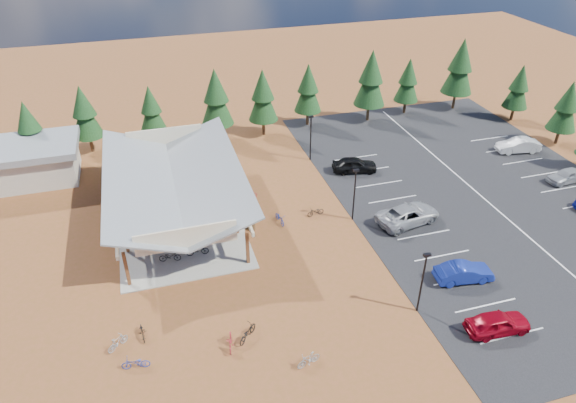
{
  "coord_description": "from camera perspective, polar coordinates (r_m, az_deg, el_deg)",
  "views": [
    {
      "loc": [
        -11.42,
        -33.01,
        26.31
      ],
      "look_at": [
        -0.48,
        4.0,
        1.68
      ],
      "focal_mm": 32.0,
      "sensor_mm": 36.0,
      "label": 1
    }
  ],
  "objects": [
    {
      "name": "bike_2",
      "position": [
        49.14,
        -13.16,
        -0.07
      ],
      "size": [
        1.6,
        0.62,
        0.83
      ],
      "primitive_type": "imported",
      "rotation": [
        0.0,
        0.0,
        1.53
      ],
      "color": "navy",
      "rests_on": "concrete_pad"
    },
    {
      "name": "pine_13",
      "position": [
        70.45,
        24.28,
        11.54
      ],
      "size": [
        3.05,
        3.05,
        7.1
      ],
      "color": "#382314",
      "rests_on": "ground"
    },
    {
      "name": "bike_16",
      "position": [
        46.73,
        3.09,
        -1.13
      ],
      "size": [
        1.69,
        0.79,
        0.85
      ],
      "primitive_type": "imported",
      "rotation": [
        0.0,
        0.0,
        4.85
      ],
      "color": "black",
      "rests_on": "ground"
    },
    {
      "name": "concrete_pad",
      "position": [
        47.88,
        -12.04,
        -1.53
      ],
      "size": [
        10.6,
        18.6,
        0.1
      ],
      "primitive_type": "cube",
      "color": "gray",
      "rests_on": "ground"
    },
    {
      "name": "bike_1",
      "position": [
        44.05,
        -14.03,
        -4.31
      ],
      "size": [
        1.64,
        0.5,
        0.98
      ],
      "primitive_type": "imported",
      "rotation": [
        0.0,
        0.0,
        1.6
      ],
      "color": "#9FA4A8",
      "rests_on": "concrete_pad"
    },
    {
      "name": "bike_5",
      "position": [
        46.55,
        -9.32,
        -1.48
      ],
      "size": [
        1.68,
        0.79,
        0.98
      ],
      "primitive_type": "imported",
      "rotation": [
        0.0,
        0.0,
        1.78
      ],
      "color": "gray",
      "rests_on": "concrete_pad"
    },
    {
      "name": "bike_6",
      "position": [
        50.45,
        -10.94,
        1.26
      ],
      "size": [
        1.94,
        0.76,
        1.0
      ],
      "primitive_type": "imported",
      "rotation": [
        0.0,
        0.0,
        1.52
      ],
      "color": "#25579A",
      "rests_on": "concrete_pad"
    },
    {
      "name": "pine_12",
      "position": [
        65.8,
        28.56,
        9.27
      ],
      "size": [
        3.2,
        3.2,
        7.45
      ],
      "color": "#382314",
      "rests_on": "ground"
    },
    {
      "name": "bike_11",
      "position": [
        34.99,
        -6.42,
        -15.18
      ],
      "size": [
        0.86,
        1.83,
        1.06
      ],
      "primitive_type": "imported",
      "rotation": [
        0.0,
        0.0,
        -0.21
      ],
      "color": "maroon",
      "rests_on": "ground"
    },
    {
      "name": "bike_10",
      "position": [
        35.03,
        -16.58,
        -16.84
      ],
      "size": [
        1.85,
        0.85,
        0.94
      ],
      "primitive_type": "imported",
      "rotation": [
        0.0,
        0.0,
        4.58
      ],
      "color": "#203595",
      "rests_on": "ground"
    },
    {
      "name": "pine_0",
      "position": [
        59.52,
        -26.82,
        7.39
      ],
      "size": [
        3.11,
        3.11,
        7.24
      ],
      "color": "#382314",
      "rests_on": "ground"
    },
    {
      "name": "bike_15",
      "position": [
        48.93,
        -4.12,
        0.57
      ],
      "size": [
        1.55,
        1.13,
        0.92
      ],
      "primitive_type": "imported",
      "rotation": [
        0.0,
        0.0,
        2.08
      ],
      "color": "maroon",
      "rests_on": "ground"
    },
    {
      "name": "bike_9",
      "position": [
        36.53,
        -18.41,
        -14.62
      ],
      "size": [
        1.56,
        1.38,
        0.98
      ],
      "primitive_type": "imported",
      "rotation": [
        0.0,
        0.0,
        2.25
      ],
      "color": "gray",
      "rests_on": "ground"
    },
    {
      "name": "pine_8",
      "position": [
        71.08,
        18.59,
        14.03
      ],
      "size": [
        3.98,
        3.98,
        9.26
      ],
      "color": "#382314",
      "rests_on": "ground"
    },
    {
      "name": "pine_7",
      "position": [
        68.24,
        13.2,
        12.99
      ],
      "size": [
        3.1,
        3.1,
        7.22
      ],
      "color": "#382314",
      "rests_on": "ground"
    },
    {
      "name": "car_8",
      "position": [
        58.81,
        28.57,
        2.54
      ],
      "size": [
        4.24,
        1.92,
        1.41
      ],
      "primitive_type": "imported",
      "rotation": [
        0.0,
        0.0,
        -1.51
      ],
      "color": "gray",
      "rests_on": "asphalt_lot"
    },
    {
      "name": "ground",
      "position": [
        43.73,
        2.09,
        -4.46
      ],
      "size": [
        140.0,
        140.0,
        0.0
      ],
      "primitive_type": "plane",
      "color": "brown",
      "rests_on": "ground"
    },
    {
      "name": "pine_5",
      "position": [
        62.96,
        2.25,
        12.45
      ],
      "size": [
        3.31,
        3.31,
        7.7
      ],
      "color": "#382314",
      "rests_on": "ground"
    },
    {
      "name": "lamp_post_2",
      "position": [
        54.99,
        2.54,
        7.41
      ],
      "size": [
        0.5,
        0.25,
        5.14
      ],
      "color": "black",
      "rests_on": "ground"
    },
    {
      "name": "car_1",
      "position": [
        41.57,
        18.95,
        -7.47
      ],
      "size": [
        4.63,
        2.11,
        1.47
      ],
      "primitive_type": "imported",
      "rotation": [
        0.0,
        0.0,
        1.45
      ],
      "color": "navy",
      "rests_on": "asphalt_lot"
    },
    {
      "name": "bike_8",
      "position": [
        36.81,
        -15.88,
        -13.76
      ],
      "size": [
        0.74,
        1.68,
        0.86
      ],
      "primitive_type": "imported",
      "rotation": [
        0.0,
        0.0,
        0.11
      ],
      "color": "black",
      "rests_on": "ground"
    },
    {
      "name": "car_2",
      "position": [
        46.73,
        13.19,
        -1.42
      ],
      "size": [
        6.36,
        3.86,
        1.65
      ],
      "primitive_type": "imported",
      "rotation": [
        0.0,
        0.0,
        1.77
      ],
      "color": "gray",
      "rests_on": "asphalt_lot"
    },
    {
      "name": "bike_12",
      "position": [
        35.43,
        -4.53,
        -14.33
      ],
      "size": [
        1.81,
        1.83,
        1.0
      ],
      "primitive_type": "imported",
      "rotation": [
        0.0,
        0.0,
        2.37
      ],
      "color": "black",
      "rests_on": "ground"
    },
    {
      "name": "lamp_post_0",
      "position": [
        36.65,
        14.73,
        -8.3
      ],
      "size": [
        0.5,
        0.25,
        5.14
      ],
      "color": "black",
      "rests_on": "ground"
    },
    {
      "name": "bike_14",
      "position": [
        45.72,
        -0.91,
        -1.85
      ],
      "size": [
        0.86,
        1.88,
        0.95
      ],
      "primitive_type": "imported",
      "rotation": [
        0.0,
        0.0,
        0.13
      ],
      "color": "navy",
      "rests_on": "ground"
    },
    {
      "name": "bike_0",
      "position": [
        42.28,
        -12.99,
        -5.96
      ],
      "size": [
        1.83,
        0.9,
        0.92
      ],
      "primitive_type": "imported",
      "rotation": [
        0.0,
        0.0,
        1.4
      ],
      "color": "black",
      "rests_on": "concrete_pad"
    },
    {
      "name": "bike_4",
      "position": [
        42.46,
        -10.04,
        -5.34
      ],
      "size": [
        1.87,
        0.76,
        0.96
      ],
      "primitive_type": "imported",
      "rotation": [
        0.0,
        0.0,
        1.51
      ],
      "color": "black",
      "rests_on": "concrete_pad"
    },
    {
      "name": "car_9",
      "position": [
        63.0,
        24.2,
        5.71
      ],
      "size": [
        4.97,
        2.46,
        1.57
      ],
      "primitive_type": "imported",
      "rotation": [
        0.0,
        0.0,
        -1.74
      ],
      "color": "#BDBDBD",
      "rests_on": "asphalt_lot"
    },
    {
      "name": "asphalt_lot",
      "position": [
        53.69,
        20.14,
        1.05
      ],
      "size": [
        27.0,
        44.0,
        0.04
      ],
      "primitive_type": "cube",
      "color": "black",
      "rests_on": "ground"
    },
    {
      "name": "outbuilding",
      "position": [
        57.88,
        -27.35,
        3.9
      ],
      "size": [
        11.0,
        7.0,
        3.9
      ],
      "color": "#ADA593",
      "rests_on": "ground"
    },
    {
      "name": "pine_1",
      "position": [
        60.32,
        -21.71,
        9.22
      ],
      "size": [
        3.3,
        3.3,
        7.68
      ],
      "color": "#382314",
      "rests_on": "ground"
    },
    {
      "name": "bike_3",
      "position": [
        53.08,
        -14.13,
        2.58
      ],
      "size": [
        1.93,
        1.03,
        1.12
      ],
      "primitive_type": "imported",
      "rotation": [
        0.0,
        0.0,
        1.28
      ],
      "color": "maroon",
      "rests_on": "concrete_pad"
    },
    {
      "name": "car_4",
      "position": [
        53.94,
        7.41,
        4.07
      ],
      "size": [
        4.91,
        2.77,
        1.58
      ],
      "primitive_type": "imported",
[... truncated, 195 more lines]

